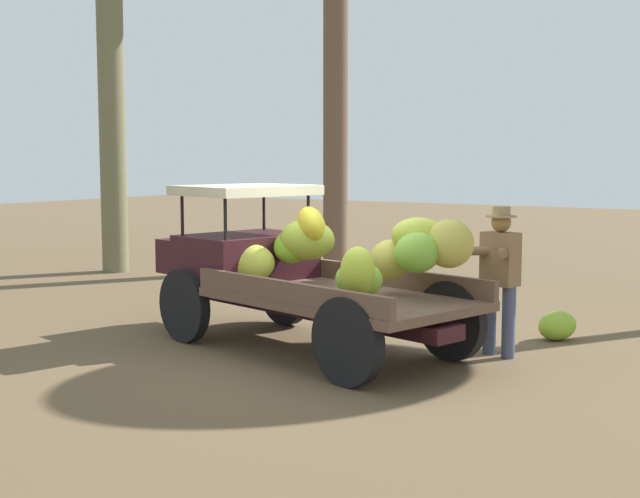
% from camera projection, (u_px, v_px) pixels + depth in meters
% --- Properties ---
extents(ground_plane, '(60.00, 60.00, 0.00)m').
position_uv_depth(ground_plane, '(324.00, 353.00, 9.93)').
color(ground_plane, brown).
extents(truck, '(4.66, 2.62, 1.88)m').
position_uv_depth(truck, '(295.00, 267.00, 10.20)').
color(truck, '#35141C').
rests_on(truck, ground).
extents(farmer, '(0.54, 0.50, 1.69)m').
position_uv_depth(farmer, '(500.00, 272.00, 9.67)').
color(farmer, '#48506F').
rests_on(farmer, ground).
extents(loose_banana_bunch, '(0.56, 0.64, 0.37)m').
position_uv_depth(loose_banana_bunch, '(557.00, 326.00, 10.60)').
color(loose_banana_bunch, '#8CBA30').
rests_on(loose_banana_bunch, ground).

